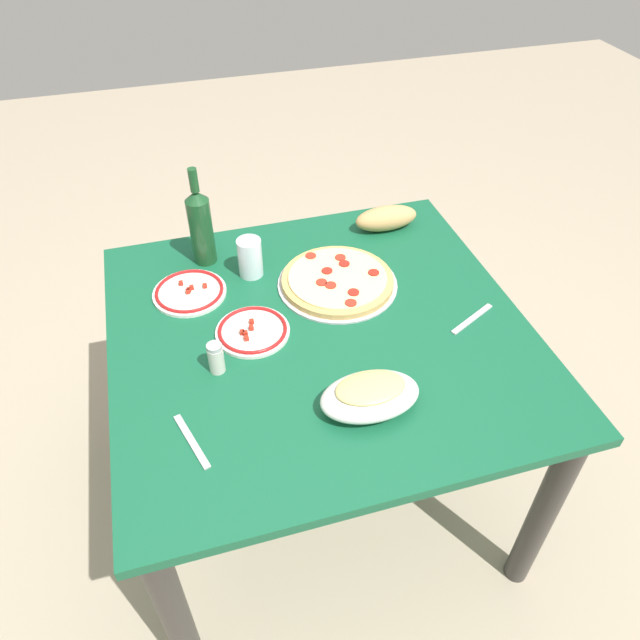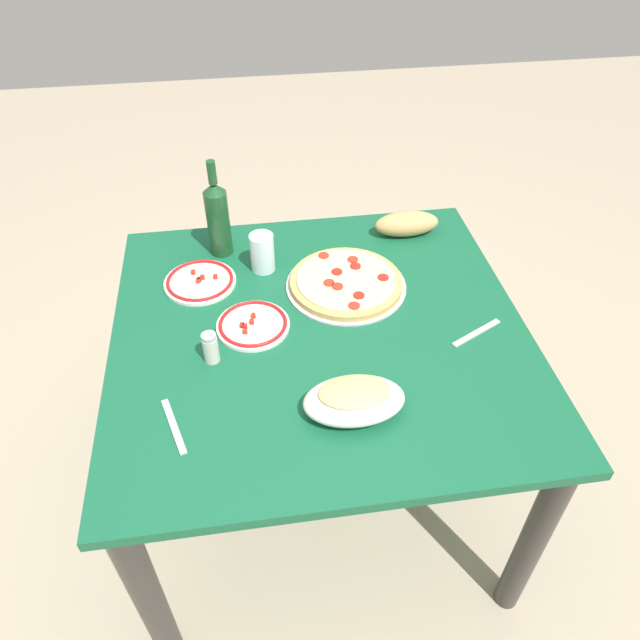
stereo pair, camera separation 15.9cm
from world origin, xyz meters
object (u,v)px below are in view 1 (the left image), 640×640
(side_plate_far, at_px, (253,331))
(spice_shaker, at_px, (216,358))
(pepperoni_pizza, at_px, (338,281))
(baked_pasta_dish, at_px, (370,394))
(bread_loaf, at_px, (386,218))
(water_glass, at_px, (250,258))
(wine_bottle, at_px, (201,225))
(side_plate_near, at_px, (190,292))
(dining_table, at_px, (320,359))

(side_plate_far, bearing_deg, spice_shaker, 44.36)
(pepperoni_pizza, height_order, baked_pasta_dish, baked_pasta_dish)
(side_plate_far, distance_m, bread_loaf, 0.65)
(water_glass, bearing_deg, wine_bottle, -41.46)
(water_glass, distance_m, spice_shaker, 0.40)
(spice_shaker, bearing_deg, bread_loaf, -142.56)
(baked_pasta_dish, height_order, wine_bottle, wine_bottle)
(baked_pasta_dish, height_order, spice_shaker, spice_shaker)
(baked_pasta_dish, relative_size, side_plate_near, 1.13)
(side_plate_far, bearing_deg, pepperoni_pizza, -154.21)
(baked_pasta_dish, distance_m, spice_shaker, 0.39)
(spice_shaker, bearing_deg, water_glass, -113.44)
(wine_bottle, bearing_deg, side_plate_far, 101.45)
(dining_table, xyz_separation_m, pepperoni_pizza, (-0.10, -0.17, 0.13))
(dining_table, relative_size, side_plate_near, 5.27)
(baked_pasta_dish, xyz_separation_m, side_plate_near, (0.36, -0.54, -0.03))
(bread_loaf, height_order, spice_shaker, spice_shaker)
(dining_table, distance_m, wine_bottle, 0.53)
(water_glass, height_order, side_plate_far, water_glass)
(dining_table, height_order, baked_pasta_dish, baked_pasta_dish)
(pepperoni_pizza, height_order, spice_shaker, spice_shaker)
(dining_table, bearing_deg, bread_loaf, -130.10)
(baked_pasta_dish, relative_size, spice_shaker, 2.76)
(side_plate_near, relative_size, spice_shaker, 2.44)
(pepperoni_pizza, relative_size, wine_bottle, 1.14)
(baked_pasta_dish, relative_size, wine_bottle, 0.77)
(wine_bottle, bearing_deg, side_plate_near, 66.00)
(bread_loaf, bearing_deg, baked_pasta_dish, 66.33)
(side_plate_near, distance_m, bread_loaf, 0.69)
(side_plate_near, xyz_separation_m, bread_loaf, (-0.67, -0.16, 0.03))
(baked_pasta_dish, distance_m, side_plate_far, 0.39)
(water_glass, bearing_deg, baked_pasta_dish, 106.06)
(wine_bottle, distance_m, bread_loaf, 0.60)
(side_plate_far, xyz_separation_m, spice_shaker, (0.11, 0.11, 0.03))
(wine_bottle, height_order, water_glass, wine_bottle)
(water_glass, xyz_separation_m, side_plate_near, (0.19, 0.05, -0.05))
(dining_table, relative_size, wine_bottle, 3.60)
(water_glass, bearing_deg, pepperoni_pizza, 152.32)
(dining_table, relative_size, side_plate_far, 5.59)
(wine_bottle, bearing_deg, pepperoni_pizza, 147.06)
(dining_table, xyz_separation_m, spice_shaker, (0.29, 0.08, 0.16))
(baked_pasta_dish, distance_m, bread_loaf, 0.77)
(baked_pasta_dish, xyz_separation_m, water_glass, (0.17, -0.58, 0.02))
(side_plate_near, bearing_deg, wine_bottle, -114.00)
(dining_table, xyz_separation_m, baked_pasta_dish, (-0.04, 0.29, 0.16))
(water_glass, relative_size, spice_shaker, 1.38)
(dining_table, distance_m, baked_pasta_dish, 0.34)
(pepperoni_pizza, bearing_deg, bread_loaf, -135.12)
(pepperoni_pizza, bearing_deg, side_plate_far, 25.79)
(water_glass, xyz_separation_m, side_plate_far, (0.05, 0.26, -0.05))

